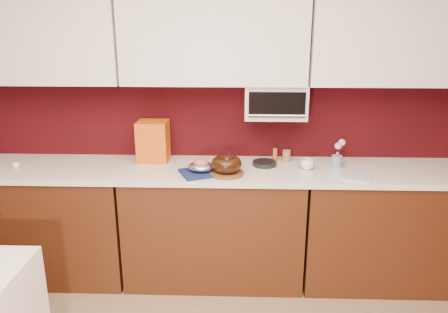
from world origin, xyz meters
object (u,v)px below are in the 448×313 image
flower_vase (337,158)px  coffee_mug (307,163)px  toaster_oven (275,101)px  bundt_cake (226,164)px  blue_jar (337,161)px  foil_ham_nest (201,167)px  pandoro_box (153,141)px

flower_vase → coffee_mug: bearing=-154.5°
toaster_oven → bundt_cake: bearing=-138.3°
blue_jar → flower_vase: 0.06m
foil_ham_nest → flower_vase: (1.01, 0.24, 0.00)m
toaster_oven → coffee_mug: size_ratio=4.75×
bundt_cake → flower_vase: 0.86m
bundt_cake → coffee_mug: 0.60m
bundt_cake → blue_jar: 0.84m
bundt_cake → flower_vase: bundt_cake is taller
bundt_cake → foil_ham_nest: 0.18m
blue_jar → flower_vase: (0.02, 0.06, 0.01)m
flower_vase → foil_ham_nest: bearing=-166.5°
foil_ham_nest → blue_jar: blue_jar is taller
pandoro_box → bundt_cake: bearing=-27.6°
pandoro_box → flower_vase: 1.41m
bundt_cake → blue_jar: bearing=13.6°
toaster_oven → foil_ham_nest: toaster_oven is taller
bundt_cake → toaster_oven: bearing=41.7°
bundt_cake → coffee_mug: size_ratio=2.26×
flower_vase → pandoro_box: bearing=177.4°
toaster_oven → foil_ham_nest: 0.74m
foil_ham_nest → pandoro_box: 0.51m
toaster_oven → blue_jar: (0.46, -0.12, -0.43)m
pandoro_box → flower_vase: size_ratio=2.74×
coffee_mug → bundt_cake: bearing=-166.8°
blue_jar → foil_ham_nest: bearing=-169.4°
coffee_mug → flower_vase: flower_vase is taller
bundt_cake → flower_vase: (0.83, 0.25, -0.02)m
bundt_cake → coffee_mug: bundt_cake is taller
foil_ham_nest → pandoro_box: (-0.39, 0.31, 0.10)m
pandoro_box → coffee_mug: size_ratio=3.30×
bundt_cake → pandoro_box: (-0.57, 0.32, 0.08)m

